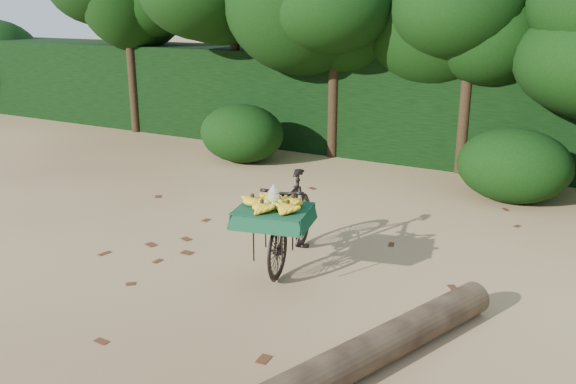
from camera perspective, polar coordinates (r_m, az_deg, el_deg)
The scene contains 7 objects.
ground at distance 5.75m, azimuth -3.29°, elevation -9.84°, with size 80.00×80.00×0.00m, color tan.
vendor_bicycle at distance 6.31m, azimuth 0.23°, elevation -2.55°, with size 0.92×1.74×0.95m.
fallen_log at distance 4.35m, azimuth 2.32°, elevation -17.27°, with size 0.28×0.28×3.90m, color brown.
hedge_backdrop at distance 11.09m, azimuth 14.75°, elevation 7.61°, with size 26.00×1.80×1.80m, color black.
tree_row at distance 10.41m, azimuth 10.46°, elevation 13.41°, with size 14.50×2.00×4.00m, color black, non-canonical shape.
bush_clumps at distance 9.15m, azimuth 14.20°, elevation 2.89°, with size 8.80×1.70×0.90m, color black, non-canonical shape.
leaf_litter at distance 6.25m, azimuth -0.02°, elevation -7.48°, with size 7.00×7.30×0.01m, color #4E2814, non-canonical shape.
Camera 1 is at (2.82, -4.29, 2.58)m, focal length 38.00 mm.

